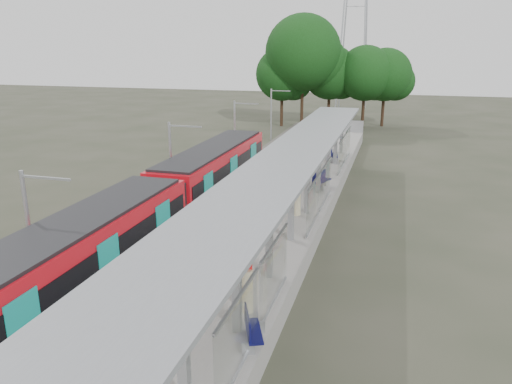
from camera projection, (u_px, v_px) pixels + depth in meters
trackbed at (207, 207)px, 30.58m from camera, size 3.00×70.00×0.24m
platform at (278, 207)px, 29.29m from camera, size 6.00×50.00×1.00m
tactile_strip at (237, 195)px, 29.81m from camera, size 0.60×50.00×0.02m
end_fence at (334, 126)px, 52.00m from camera, size 6.00×0.10×1.20m
train at (163, 205)px, 24.63m from camera, size 2.74×27.60×3.62m
canopy at (293, 161)px, 24.30m from camera, size 3.27×38.00×3.66m
tree_cluster at (326, 65)px, 59.46m from camera, size 18.35×11.16×13.30m
catenary_masts at (172, 164)px, 29.32m from camera, size 2.08×48.16×5.40m
bench_near at (251, 328)px, 14.89m from camera, size 0.97×1.49×0.98m
bench_mid at (321, 179)px, 31.26m from camera, size 1.03×1.63×1.07m
bench_far at (333, 154)px, 38.50m from camera, size 0.77×1.73×1.14m
info_pillar_near at (247, 290)px, 16.63m from camera, size 0.41×0.41×1.82m
info_pillar_far at (297, 199)px, 26.23m from camera, size 0.45×0.45×2.01m
litter_bin at (263, 234)px, 22.62m from camera, size 0.46×0.46×0.83m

